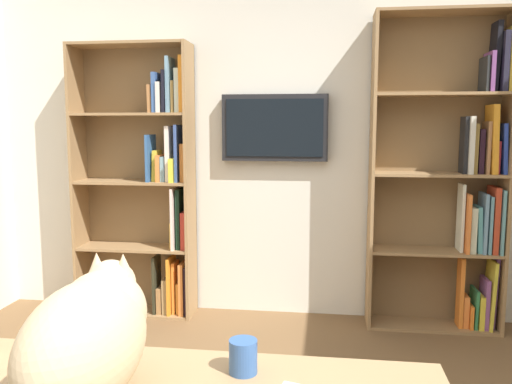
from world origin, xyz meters
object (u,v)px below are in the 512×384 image
bookshelf_left (455,181)px  cat (90,334)px  bookshelf_right (150,185)px  coffee_mug (243,356)px  wall_mounted_tv (275,128)px

bookshelf_left → cat: bearing=60.4°
bookshelf_right → coffee_mug: size_ratio=21.29×
bookshelf_left → cat: size_ratio=3.62×
bookshelf_right → coffee_mug: (-1.10, 2.42, -0.19)m
bookshelf_right → wall_mounted_tv: 1.04m
bookshelf_right → bookshelf_left: bearing=180.0°
bookshelf_left → bookshelf_right: bookshelf_left is taller
wall_mounted_tv → cat: bearing=85.8°
bookshelf_right → cat: size_ratio=3.34×
wall_mounted_tv → cat: 2.74m
wall_mounted_tv → cat: size_ratio=1.28×
cat → wall_mounted_tv: bearing=-94.2°
wall_mounted_tv → coffee_mug: wall_mounted_tv is taller
wall_mounted_tv → cat: wall_mounted_tv is taller
bookshelf_left → bookshelf_right: bearing=-0.0°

